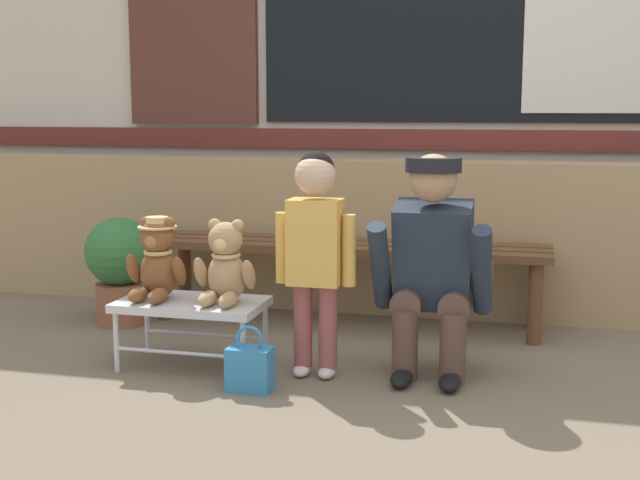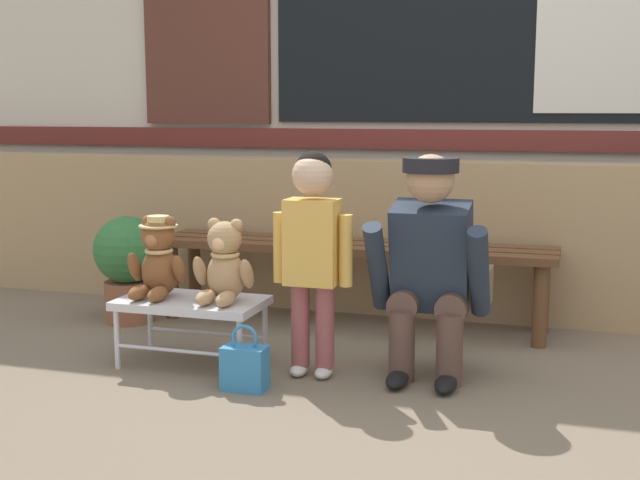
{
  "view_description": "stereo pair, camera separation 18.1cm",
  "coord_description": "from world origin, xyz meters",
  "px_view_note": "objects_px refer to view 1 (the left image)",
  "views": [
    {
      "loc": [
        0.41,
        -3.16,
        1.13
      ],
      "look_at": [
        -0.5,
        0.43,
        0.55
      ],
      "focal_mm": 47.04,
      "sensor_mm": 36.0,
      "label": 1
    },
    {
      "loc": [
        0.59,
        -3.11,
        1.13
      ],
      "look_at": [
        -0.5,
        0.43,
        0.55
      ],
      "focal_mm": 47.04,
      "sensor_mm": 36.0,
      "label": 2
    }
  ],
  "objects_px": {
    "handbag_on_ground": "(250,368)",
    "small_display_bench": "(192,308)",
    "teddy_bear_plain": "(225,265)",
    "potted_plant": "(120,264)",
    "teddy_bear_with_hat": "(157,260)",
    "adult_crouching": "(435,265)",
    "child_standing": "(315,239)",
    "wooden_bench_long": "(345,255)"
  },
  "relations": [
    {
      "from": "teddy_bear_plain",
      "to": "child_standing",
      "type": "xyz_separation_m",
      "value": [
        0.4,
        0.01,
        0.13
      ]
    },
    {
      "from": "wooden_bench_long",
      "to": "potted_plant",
      "type": "xyz_separation_m",
      "value": [
        -1.15,
        -0.28,
        -0.05
      ]
    },
    {
      "from": "adult_crouching",
      "to": "handbag_on_ground",
      "type": "bearing_deg",
      "value": -151.19
    },
    {
      "from": "teddy_bear_with_hat",
      "to": "teddy_bear_plain",
      "type": "bearing_deg",
      "value": -0.13
    },
    {
      "from": "child_standing",
      "to": "potted_plant",
      "type": "height_order",
      "value": "child_standing"
    },
    {
      "from": "teddy_bear_with_hat",
      "to": "handbag_on_ground",
      "type": "relative_size",
      "value": 1.34
    },
    {
      "from": "handbag_on_ground",
      "to": "teddy_bear_with_hat",
      "type": "bearing_deg",
      "value": 154.17
    },
    {
      "from": "small_display_bench",
      "to": "potted_plant",
      "type": "height_order",
      "value": "potted_plant"
    },
    {
      "from": "teddy_bear_with_hat",
      "to": "teddy_bear_plain",
      "type": "xyz_separation_m",
      "value": [
        0.32,
        -0.0,
        -0.01
      ]
    },
    {
      "from": "teddy_bear_with_hat",
      "to": "child_standing",
      "type": "bearing_deg",
      "value": 0.66
    },
    {
      "from": "small_display_bench",
      "to": "teddy_bear_plain",
      "type": "distance_m",
      "value": 0.25
    },
    {
      "from": "handbag_on_ground",
      "to": "small_display_bench",
      "type": "bearing_deg",
      "value": 145.09
    },
    {
      "from": "teddy_bear_with_hat",
      "to": "potted_plant",
      "type": "distance_m",
      "value": 0.79
    },
    {
      "from": "handbag_on_ground",
      "to": "wooden_bench_long",
      "type": "bearing_deg",
      "value": 82.79
    },
    {
      "from": "handbag_on_ground",
      "to": "teddy_bear_plain",
      "type": "bearing_deg",
      "value": 127.87
    },
    {
      "from": "potted_plant",
      "to": "child_standing",
      "type": "bearing_deg",
      "value": -25.75
    },
    {
      "from": "small_display_bench",
      "to": "teddy_bear_with_hat",
      "type": "distance_m",
      "value": 0.26
    },
    {
      "from": "child_standing",
      "to": "wooden_bench_long",
      "type": "bearing_deg",
      "value": 94.26
    },
    {
      "from": "teddy_bear_plain",
      "to": "potted_plant",
      "type": "height_order",
      "value": "teddy_bear_plain"
    },
    {
      "from": "adult_crouching",
      "to": "potted_plant",
      "type": "xyz_separation_m",
      "value": [
        -1.7,
        0.46,
        -0.16
      ]
    },
    {
      "from": "teddy_bear_plain",
      "to": "child_standing",
      "type": "height_order",
      "value": "child_standing"
    },
    {
      "from": "handbag_on_ground",
      "to": "potted_plant",
      "type": "height_order",
      "value": "potted_plant"
    },
    {
      "from": "teddy_bear_plain",
      "to": "child_standing",
      "type": "bearing_deg",
      "value": 1.29
    },
    {
      "from": "teddy_bear_with_hat",
      "to": "child_standing",
      "type": "distance_m",
      "value": 0.73
    },
    {
      "from": "teddy_bear_with_hat",
      "to": "handbag_on_ground",
      "type": "xyz_separation_m",
      "value": [
        0.51,
        -0.25,
        -0.38
      ]
    },
    {
      "from": "teddy_bear_with_hat",
      "to": "small_display_bench",
      "type": "bearing_deg",
      "value": -0.77
    },
    {
      "from": "wooden_bench_long",
      "to": "child_standing",
      "type": "xyz_separation_m",
      "value": [
        0.06,
        -0.87,
        0.22
      ]
    },
    {
      "from": "child_standing",
      "to": "handbag_on_ground",
      "type": "height_order",
      "value": "child_standing"
    },
    {
      "from": "potted_plant",
      "to": "teddy_bear_with_hat",
      "type": "bearing_deg",
      "value": -50.11
    },
    {
      "from": "small_display_bench",
      "to": "adult_crouching",
      "type": "bearing_deg",
      "value": 7.41
    },
    {
      "from": "teddy_bear_with_hat",
      "to": "child_standing",
      "type": "xyz_separation_m",
      "value": [
        0.72,
        0.01,
        0.12
      ]
    },
    {
      "from": "teddy_bear_with_hat",
      "to": "adult_crouching",
      "type": "height_order",
      "value": "adult_crouching"
    },
    {
      "from": "handbag_on_ground",
      "to": "potted_plant",
      "type": "xyz_separation_m",
      "value": [
        -1.01,
        0.84,
        0.23
      ]
    },
    {
      "from": "adult_crouching",
      "to": "wooden_bench_long",
      "type": "bearing_deg",
      "value": 126.54
    },
    {
      "from": "teddy_bear_with_hat",
      "to": "child_standing",
      "type": "height_order",
      "value": "child_standing"
    },
    {
      "from": "wooden_bench_long",
      "to": "potted_plant",
      "type": "distance_m",
      "value": 1.19
    },
    {
      "from": "wooden_bench_long",
      "to": "adult_crouching",
      "type": "bearing_deg",
      "value": -53.46
    },
    {
      "from": "teddy_bear_with_hat",
      "to": "handbag_on_ground",
      "type": "height_order",
      "value": "teddy_bear_with_hat"
    },
    {
      "from": "teddy_bear_plain",
      "to": "wooden_bench_long",
      "type": "bearing_deg",
      "value": 69.16
    },
    {
      "from": "teddy_bear_with_hat",
      "to": "adult_crouching",
      "type": "relative_size",
      "value": 0.38
    },
    {
      "from": "child_standing",
      "to": "adult_crouching",
      "type": "height_order",
      "value": "child_standing"
    },
    {
      "from": "teddy_bear_with_hat",
      "to": "handbag_on_ground",
      "type": "distance_m",
      "value": 0.68
    }
  ]
}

